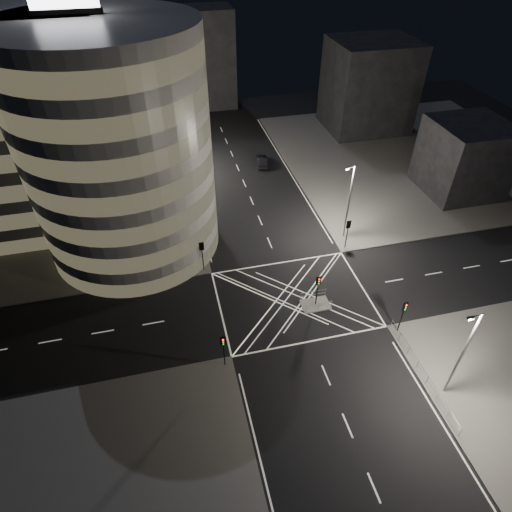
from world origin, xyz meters
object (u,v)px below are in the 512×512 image
object	(u,v)px
street_lamp_left_near	(189,207)
street_lamp_left_far	(174,141)
traffic_signal_nr	(404,311)
traffic_signal_fl	(202,251)
street_lamp_right_near	(462,353)
traffic_signal_nl	(223,346)
sedan	(262,161)
traffic_signal_island	(318,285)
traffic_signal_fr	(348,229)
central_island	(315,305)
street_lamp_right_far	(349,200)

from	to	relation	value
street_lamp_left_near	street_lamp_left_far	distance (m)	18.00
traffic_signal_nr	traffic_signal_fl	bearing A→B (deg)	142.31
traffic_signal_nr	street_lamp_right_near	size ratio (longest dim) A/B	0.40
traffic_signal_nl	street_lamp_right_near	world-z (taller)	street_lamp_right_near
traffic_signal_fl	sedan	distance (m)	26.56
traffic_signal_fl	traffic_signal_island	world-z (taller)	same
traffic_signal_fr	street_lamp_right_near	distance (m)	20.97
traffic_signal_fl	traffic_signal_fr	distance (m)	17.60
central_island	street_lamp_right_far	bearing A→B (deg)	54.70
traffic_signal_island	street_lamp_right_near	distance (m)	14.78
traffic_signal_nr	street_lamp_right_far	world-z (taller)	street_lamp_right_far
street_lamp_right_near	sedan	xyz separation A→B (m)	(-5.44, 43.97, -4.82)
central_island	traffic_signal_island	size ratio (longest dim) A/B	0.75
street_lamp_right_far	street_lamp_right_near	world-z (taller)	same
street_lamp_left_near	street_lamp_right_far	distance (m)	19.11
street_lamp_right_far	sedan	xyz separation A→B (m)	(-5.44, 20.97, -4.82)
traffic_signal_nl	street_lamp_left_near	distance (m)	18.99
street_lamp_left_far	street_lamp_right_near	xyz separation A→B (m)	(18.87, -44.00, 0.00)
traffic_signal_fl	traffic_signal_nr	bearing A→B (deg)	-37.69
traffic_signal_nr	street_lamp_left_far	xyz separation A→B (m)	(-18.24, 36.80, 2.63)
street_lamp_right_far	street_lamp_right_near	size ratio (longest dim) A/B	1.00
traffic_signal_island	street_lamp_right_near	xyz separation A→B (m)	(7.44, -12.50, 2.63)
street_lamp_right_near	traffic_signal_fl	bearing A→B (deg)	131.24
traffic_signal_fl	traffic_signal_island	size ratio (longest dim) A/B	1.00
street_lamp_left_near	street_lamp_right_far	world-z (taller)	same
traffic_signal_fl	street_lamp_left_near	world-z (taller)	street_lamp_left_near
traffic_signal_nl	street_lamp_right_near	size ratio (longest dim) A/B	0.40
central_island	street_lamp_left_near	world-z (taller)	street_lamp_left_near
traffic_signal_fl	street_lamp_left_far	bearing A→B (deg)	91.57
street_lamp_left_near	traffic_signal_fl	bearing A→B (deg)	-83.03
street_lamp_left_near	street_lamp_left_far	xyz separation A→B (m)	(0.00, 18.00, 0.00)
central_island	traffic_signal_nl	bearing A→B (deg)	-153.86
central_island	sedan	world-z (taller)	sedan
traffic_signal_nl	traffic_signal_island	size ratio (longest dim) A/B	1.00
central_island	traffic_signal_island	xyz separation A→B (m)	(0.00, 0.00, 2.84)
traffic_signal_island	street_lamp_right_far	bearing A→B (deg)	54.70
traffic_signal_island	traffic_signal_fr	bearing A→B (deg)	50.67
street_lamp_right_near	sedan	size ratio (longest dim) A/B	2.29
traffic_signal_fr	traffic_signal_nr	world-z (taller)	same
central_island	street_lamp_left_far	xyz separation A→B (m)	(-11.44, 31.50, 5.47)
traffic_signal_fl	traffic_signal_nl	bearing A→B (deg)	-90.00
traffic_signal_fl	street_lamp_right_near	size ratio (longest dim) A/B	0.40
central_island	street_lamp_right_far	size ratio (longest dim) A/B	0.30
traffic_signal_nl	traffic_signal_nr	world-z (taller)	same
traffic_signal_fl	sedan	bearing A→B (deg)	61.10
central_island	street_lamp_left_near	distance (m)	18.52
traffic_signal_fr	street_lamp_left_far	size ratio (longest dim) A/B	0.40
traffic_signal_fr	traffic_signal_nl	bearing A→B (deg)	-142.31
street_lamp_left_near	traffic_signal_fr	bearing A→B (deg)	-15.92
street_lamp_left_near	street_lamp_right_far	xyz separation A→B (m)	(18.87, -3.00, 0.00)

